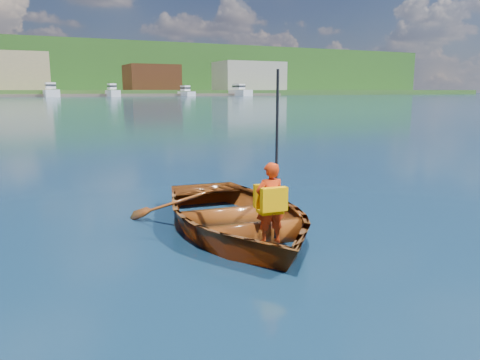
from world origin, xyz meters
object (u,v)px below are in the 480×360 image
Objects in this scene: dock at (44,95)px; marina_yachts at (12,92)px; rowboat at (235,215)px; child_paddler at (270,201)px.

marina_yachts is (-8.73, -4.70, 1.03)m from dock.
rowboat is 0.03× the size of marina_yachts.
rowboat is 148.68m from dock.
child_paddler is (0.06, -0.91, 0.39)m from rowboat.
rowboat is 0.99m from child_paddler.
dock is (6.20, 148.55, 0.15)m from rowboat.
rowboat is 0.03× the size of dock.
marina_yachts is at bearing -151.71° from dock.
rowboat is 143.87m from marina_yachts.
child_paddler is 149.58m from dock.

